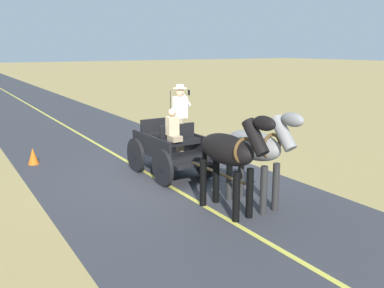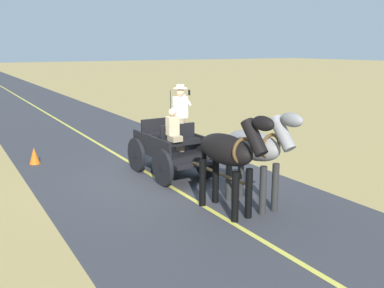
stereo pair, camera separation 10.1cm
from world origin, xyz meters
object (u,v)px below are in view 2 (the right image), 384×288
(horse_off_side, at_px, (229,153))
(traffic_cone, at_px, (34,156))
(horse_drawn_carriage, at_px, (171,146))
(horse_near_side, at_px, (256,148))

(horse_off_side, height_order, traffic_cone, horse_off_side)
(horse_drawn_carriage, xyz_separation_m, horse_near_side, (-0.47, 3.01, 0.51))
(horse_drawn_carriage, distance_m, traffic_cone, 4.39)
(horse_off_side, xyz_separation_m, traffic_cone, (2.76, -6.17, -1.07))
(horse_off_side, bearing_deg, traffic_cone, -65.89)
(horse_drawn_carriage, height_order, horse_off_side, horse_drawn_carriage)
(horse_drawn_carriage, xyz_separation_m, traffic_cone, (3.02, -3.13, -0.57))
(horse_drawn_carriage, xyz_separation_m, horse_off_side, (0.26, 3.04, 0.51))
(horse_near_side, xyz_separation_m, horse_off_side, (0.73, 0.02, 0.00))
(horse_off_side, bearing_deg, horse_near_side, -178.06)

